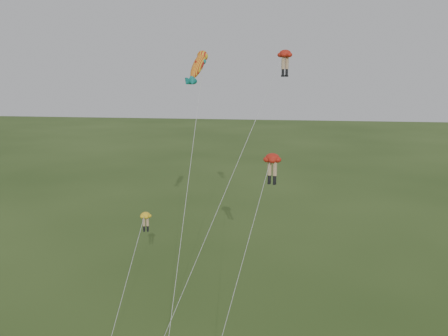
# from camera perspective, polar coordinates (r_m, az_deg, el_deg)

# --- Properties ---
(legs_kite_red_high) EXTENTS (8.80, 13.84, 20.18)m
(legs_kite_red_high) POSITION_cam_1_polar(r_m,az_deg,el_deg) (42.89, 6.74, 12.05)
(legs_kite_red_high) COLOR red
(legs_kite_red_high) RESTS_ON ground
(legs_kite_red_mid) EXTENTS (4.08, 10.81, 12.24)m
(legs_kite_red_mid) POSITION_cam_1_polar(r_m,az_deg,el_deg) (38.56, 5.46, 0.60)
(legs_kite_red_mid) COLOR red
(legs_kite_red_mid) RESTS_ON ground
(legs_kite_yellow) EXTENTS (1.09, 9.95, 7.87)m
(legs_kite_yellow) POSITION_cam_1_polar(r_m,az_deg,el_deg) (38.51, -9.18, -6.26)
(legs_kite_yellow) COLOR yellow
(legs_kite_yellow) RESTS_ON ground
(fish_kite) EXTENTS (1.71, 11.10, 20.29)m
(fish_kite) POSITION_cam_1_polar(r_m,az_deg,el_deg) (39.13, -2.96, 11.54)
(fish_kite) COLOR yellow
(fish_kite) RESTS_ON ground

